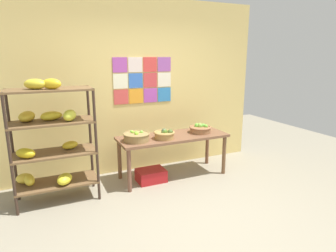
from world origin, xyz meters
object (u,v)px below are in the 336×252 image
(banana_shelf_unit, at_px, (49,137))
(fruit_basket_right, at_px, (165,134))
(fruit_basket_left, at_px, (200,129))
(produce_crate_under_table, at_px, (151,175))
(display_table, at_px, (173,140))
(fruit_basket_back_right, at_px, (136,137))

(banana_shelf_unit, bearing_deg, fruit_basket_right, -0.88)
(fruit_basket_left, bearing_deg, produce_crate_under_table, -177.42)
(banana_shelf_unit, relative_size, produce_crate_under_table, 3.81)
(banana_shelf_unit, distance_m, fruit_basket_left, 2.29)
(banana_shelf_unit, xyz_separation_m, produce_crate_under_table, (1.39, 0.03, -0.79))
(fruit_basket_right, xyz_separation_m, produce_crate_under_table, (-0.21, 0.06, -0.65))
(banana_shelf_unit, height_order, fruit_basket_left, banana_shelf_unit)
(fruit_basket_right, distance_m, produce_crate_under_table, 0.68)
(fruit_basket_left, distance_m, produce_crate_under_table, 1.10)
(banana_shelf_unit, bearing_deg, produce_crate_under_table, 1.26)
(produce_crate_under_table, bearing_deg, display_table, 6.89)
(fruit_basket_back_right, height_order, produce_crate_under_table, fruit_basket_back_right)
(fruit_basket_left, bearing_deg, fruit_basket_back_right, -177.94)
(banana_shelf_unit, distance_m, fruit_basket_back_right, 1.19)
(display_table, bearing_deg, fruit_basket_back_right, -175.56)
(banana_shelf_unit, xyz_separation_m, fruit_basket_left, (2.28, 0.07, -0.15))
(display_table, distance_m, fruit_basket_back_right, 0.63)
(fruit_basket_back_right, relative_size, produce_crate_under_table, 0.92)
(fruit_basket_right, relative_size, produce_crate_under_table, 0.75)
(banana_shelf_unit, height_order, display_table, banana_shelf_unit)
(display_table, xyz_separation_m, fruit_basket_right, (-0.19, -0.10, 0.15))
(fruit_basket_right, height_order, fruit_basket_back_right, fruit_basket_right)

